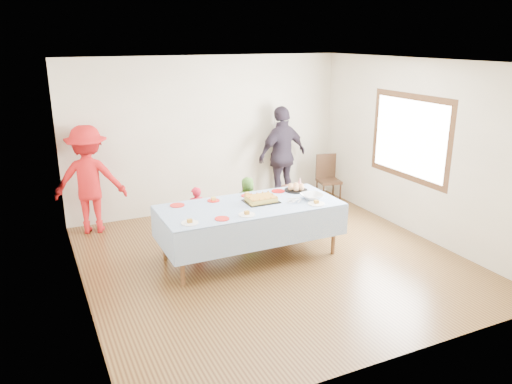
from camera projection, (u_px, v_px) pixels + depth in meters
ground at (272, 260)px, 7.00m from camera, size 5.00×5.00×0.00m
room_walls at (277, 135)px, 6.50m from camera, size 5.04×5.04×2.72m
party_table at (250, 208)px, 6.89m from camera, size 2.50×1.10×0.78m
birthday_cake at (261, 199)px, 6.98m from camera, size 0.46×0.35×0.08m
rolls_tray at (296, 188)px, 7.48m from camera, size 0.34×0.34×0.10m
punch_bowl at (312, 196)px, 7.11m from camera, size 0.31×0.31×0.08m
party_hat at (300, 182)px, 7.63m from camera, size 0.10×0.10×0.16m
fork_pile at (294, 200)px, 6.97m from camera, size 0.24×0.18×0.07m
plate_red_far_a at (177, 205)px, 6.84m from camera, size 0.20×0.20×0.01m
plate_red_far_b at (213, 201)px, 7.03m from camera, size 0.18×0.18×0.01m
plate_red_far_c at (247, 196)px, 7.25m from camera, size 0.18×0.18×0.01m
plate_red_far_d at (278, 191)px, 7.46m from camera, size 0.20×0.20×0.01m
plate_red_near at (222, 219)px, 6.33m from camera, size 0.19×0.19×0.01m
plate_white_left at (190, 223)px, 6.19m from camera, size 0.22×0.22×0.01m
plate_white_mid at (247, 215)px, 6.47m from camera, size 0.22×0.22×0.01m
plate_white_right at (316, 204)px, 6.90m from camera, size 0.24×0.24×0.01m
dining_chair at (327, 176)px, 9.33m from camera, size 0.45×0.45×0.90m
toddler_left at (196, 213)px, 7.65m from camera, size 0.30×0.20×0.82m
toddler_mid at (248, 202)px, 8.14m from camera, size 0.44×0.32×0.83m
toddler_right at (284, 208)px, 7.96m from camera, size 0.42×0.35×0.77m
adult_left at (89, 180)px, 7.79m from camera, size 1.23×0.90×1.71m
adult_right at (282, 155)px, 9.16m from camera, size 1.13×0.67×1.81m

